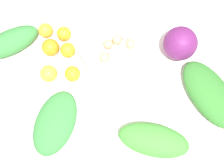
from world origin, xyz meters
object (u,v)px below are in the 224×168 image
at_px(orange_1, 50,47).
at_px(orange_5, 68,50).
at_px(egg_carton, 111,51).
at_px(greens_bunch_kale, 10,42).
at_px(cabbage_purple, 180,43).
at_px(greens_bunch_chard, 154,140).
at_px(orange_4, 46,30).
at_px(orange_3, 49,74).
at_px(orange_2, 64,34).
at_px(greens_bunch_dandelion, 211,94).
at_px(greens_bunch_beet_tops, 55,123).
at_px(orange_0, 72,74).

distance_m(orange_1, orange_5, 0.08).
height_order(egg_carton, greens_bunch_kale, egg_carton).
height_order(cabbage_purple, greens_bunch_chard, cabbage_purple).
bearing_deg(orange_4, orange_3, 117.78).
xyz_separation_m(greens_bunch_chard, orange_3, (0.52, -0.11, -0.01)).
height_order(orange_1, orange_2, orange_1).
relative_size(cabbage_purple, orange_5, 2.17).
distance_m(egg_carton, greens_bunch_dandelion, 0.47).
relative_size(greens_bunch_dandelion, orange_4, 5.02).
relative_size(orange_2, orange_4, 1.00).
bearing_deg(greens_bunch_beet_tops, egg_carton, -105.31).
height_order(greens_bunch_chard, greens_bunch_beet_tops, greens_bunch_chard).
relative_size(greens_bunch_beet_tops, orange_5, 4.09).
xyz_separation_m(greens_bunch_beet_tops, orange_1, (0.16, -0.30, 0.01)).
bearing_deg(cabbage_purple, greens_bunch_kale, 19.21).
bearing_deg(greens_bunch_kale, greens_bunch_chard, 166.00).
bearing_deg(orange_1, egg_carton, -163.27).
bearing_deg(orange_0, greens_bunch_chard, 160.83).
bearing_deg(orange_0, orange_3, 20.61).
bearing_deg(orange_2, orange_3, 93.87).
distance_m(cabbage_purple, egg_carton, 0.31).
distance_m(orange_0, orange_4, 0.25).
distance_m(greens_bunch_dandelion, orange_1, 0.73).
distance_m(orange_2, orange_3, 0.20).
relative_size(egg_carton, orange_2, 3.91).
bearing_deg(greens_bunch_chard, egg_carton, -44.96).
bearing_deg(orange_3, egg_carton, -138.34).
bearing_deg(orange_1, orange_3, 109.96).
height_order(greens_bunch_dandelion, orange_5, greens_bunch_dandelion).
distance_m(greens_bunch_kale, orange_3, 0.23).
bearing_deg(egg_carton, orange_3, 172.09).
distance_m(greens_bunch_dandelion, orange_0, 0.61).
relative_size(greens_bunch_dandelion, orange_3, 4.49).
distance_m(greens_bunch_chard, orange_1, 0.61).
distance_m(egg_carton, greens_bunch_beet_tops, 0.40).
distance_m(cabbage_purple, greens_bunch_chard, 0.44).
distance_m(egg_carton, orange_4, 0.32).
bearing_deg(orange_1, greens_bunch_dandelion, -176.50).
relative_size(egg_carton, greens_bunch_dandelion, 0.78).
bearing_deg(greens_bunch_kale, orange_1, -166.82).
distance_m(greens_bunch_kale, orange_2, 0.24).
relative_size(greens_bunch_dandelion, orange_0, 4.82).
bearing_deg(greens_bunch_kale, greens_bunch_dandelion, -174.57).
xyz_separation_m(cabbage_purple, orange_5, (0.46, 0.19, -0.04)).
distance_m(orange_0, orange_2, 0.20).
bearing_deg(greens_bunch_chard, orange_0, -19.17).
bearing_deg(orange_1, greens_bunch_beet_tops, 117.05).
height_order(orange_0, orange_3, orange_3).
distance_m(egg_carton, orange_0, 0.20).
distance_m(orange_4, orange_5, 0.14).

